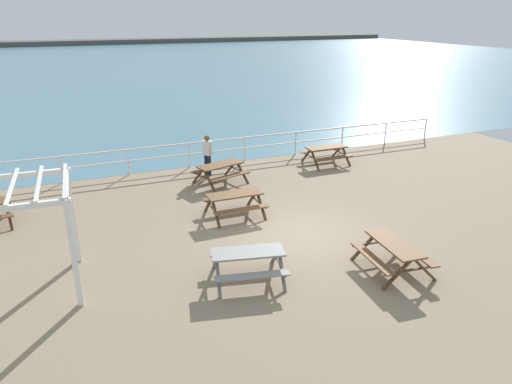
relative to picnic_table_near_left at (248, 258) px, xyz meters
The scene contains 11 objects.
ground_plane 3.07m from the picnic_table_near_left, 36.54° to the left, with size 30.00×24.00×0.20m, color gray.
sea_band 54.59m from the picnic_table_near_left, 87.48° to the left, with size 142.00×90.00×0.01m, color teal.
distant_shoreline 97.56m from the picnic_table_near_left, 88.59° to the left, with size 142.00×6.00×1.80m, color #4C4C47.
seaward_railing 9.83m from the picnic_table_near_left, 75.84° to the left, with size 23.07×0.07×1.08m.
picnic_table_near_left is the anchor object (origin of this frame).
picnic_table_near_right 7.26m from the picnic_table_near_left, 76.50° to the left, with size 2.16×1.95×0.80m.
picnic_table_mid_centre 3.76m from the picnic_table_near_left, 15.92° to the right, with size 1.69×1.93×0.80m.
picnic_table_far_right 4.02m from the picnic_table_near_left, 74.19° to the left, with size 1.81×1.55×0.80m.
picnic_table_seaward 10.26m from the picnic_table_near_left, 48.48° to the left, with size 1.80×1.55×0.80m.
visitor 8.39m from the picnic_table_near_left, 79.34° to the left, with size 0.37×0.46×1.66m.
lattice_pergola 5.43m from the picnic_table_near_left, 162.47° to the left, with size 2.55×2.66×2.70m.
Camera 1 is at (-6.28, -11.49, 6.29)m, focal length 33.55 mm.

